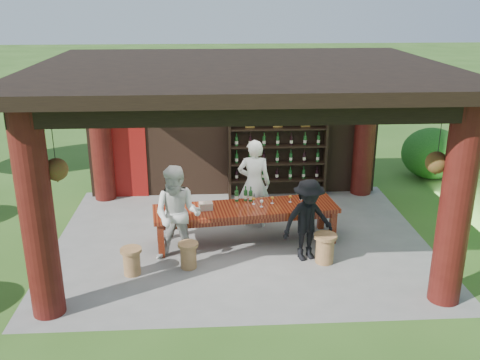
{
  "coord_description": "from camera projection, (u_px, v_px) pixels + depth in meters",
  "views": [
    {
      "loc": [
        -0.61,
        -9.78,
        4.71
      ],
      "look_at": [
        0.0,
        0.4,
        1.15
      ],
      "focal_mm": 40.0,
      "sensor_mm": 36.0,
      "label": 1
    }
  ],
  "objects": [
    {
      "name": "tasting_table",
      "position": [
        246.0,
        212.0,
        10.54
      ],
      "size": [
        3.7,
        1.35,
        0.75
      ],
      "rotation": [
        0.0,
        0.0,
        0.12
      ],
      "color": "#4F130B",
      "rests_on": "ground"
    },
    {
      "name": "stool_near_left",
      "position": [
        188.0,
        255.0,
        9.65
      ],
      "size": [
        0.37,
        0.37,
        0.49
      ],
      "rotation": [
        0.0,
        0.0,
        -0.03
      ],
      "color": "brown",
      "rests_on": "ground"
    },
    {
      "name": "guest_man",
      "position": [
        308.0,
        220.0,
        9.8
      ],
      "size": [
        1.14,
        0.87,
        1.56
      ],
      "primitive_type": "imported",
      "rotation": [
        0.0,
        0.0,
        0.32
      ],
      "color": "black",
      "rests_on": "ground"
    },
    {
      "name": "stool_near_right",
      "position": [
        325.0,
        248.0,
        9.82
      ],
      "size": [
        0.42,
        0.42,
        0.56
      ],
      "rotation": [
        0.0,
        0.0,
        0.11
      ],
      "color": "brown",
      "rests_on": "ground"
    },
    {
      "name": "pavilion",
      "position": [
        239.0,
        133.0,
        10.5
      ],
      "size": [
        7.5,
        6.0,
        3.6
      ],
      "color": "slate",
      "rests_on": "ground"
    },
    {
      "name": "stool_far_left",
      "position": [
        132.0,
        261.0,
        9.41
      ],
      "size": [
        0.38,
        0.38,
        0.5
      ],
      "rotation": [
        0.0,
        0.0,
        -0.12
      ],
      "color": "brown",
      "rests_on": "ground"
    },
    {
      "name": "ground",
      "position": [
        241.0,
        240.0,
        10.8
      ],
      "size": [
        90.0,
        90.0,
        0.0
      ],
      "primitive_type": "plane",
      "color": "#2D5119",
      "rests_on": "ground"
    },
    {
      "name": "trees",
      "position": [
        375.0,
        62.0,
        11.14
      ],
      "size": [
        21.01,
        10.32,
        4.8
      ],
      "color": "#3F2819",
      "rests_on": "ground"
    },
    {
      "name": "guest_woman",
      "position": [
        178.0,
        215.0,
        9.7
      ],
      "size": [
        1.01,
        0.86,
        1.83
      ],
      "primitive_type": "imported",
      "rotation": [
        0.0,
        0.0,
        -0.21
      ],
      "color": "silver",
      "rests_on": "ground"
    },
    {
      "name": "wine_shelf",
      "position": [
        277.0,
        155.0,
        12.82
      ],
      "size": [
        2.37,
        0.36,
        2.08
      ],
      "color": "black",
      "rests_on": "ground"
    },
    {
      "name": "shrubs",
      "position": [
        333.0,
        204.0,
        11.22
      ],
      "size": [
        14.4,
        7.69,
        1.36
      ],
      "color": "#194C14",
      "rests_on": "ground"
    },
    {
      "name": "table_glasses",
      "position": [
        276.0,
        201.0,
        10.61
      ],
      "size": [
        1.01,
        0.29,
        0.15
      ],
      "color": "silver",
      "rests_on": "tasting_table"
    },
    {
      "name": "napkin_basket",
      "position": [
        206.0,
        206.0,
        10.36
      ],
      "size": [
        0.28,
        0.21,
        0.14
      ],
      "primitive_type": "cube",
      "rotation": [
        0.0,
        0.0,
        0.12
      ],
      "color": "#BF6672",
      "rests_on": "tasting_table"
    },
    {
      "name": "host",
      "position": [
        254.0,
        183.0,
        11.22
      ],
      "size": [
        0.74,
        0.54,
        1.89
      ],
      "primitive_type": "imported",
      "rotation": [
        0.0,
        0.0,
        3.02
      ],
      "color": "white",
      "rests_on": "ground"
    },
    {
      "name": "table_bottles",
      "position": [
        244.0,
        194.0,
        10.75
      ],
      "size": [
        0.36,
        0.12,
        0.31
      ],
      "color": "#194C1E",
      "rests_on": "tasting_table"
    }
  ]
}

